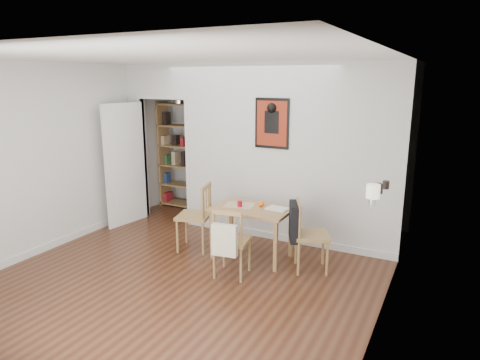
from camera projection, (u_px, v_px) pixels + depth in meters
The scene contains 15 objects.
ground at pixel (201, 267), 5.53m from camera, with size 5.20×5.20×0.00m, color #4C2C18.
room_shell at pixel (253, 153), 6.34m from camera, with size 5.20×5.20×5.20m.
dining_table at pixel (252, 214), 5.70m from camera, with size 1.03×0.66×0.70m.
chair_left at pixel (194, 217), 6.01m from camera, with size 0.59×0.59×0.96m.
chair_right at pixel (310, 235), 5.35m from camera, with size 0.64×0.60×0.91m.
chair_front at pixel (232, 241), 5.20m from camera, with size 0.50×0.55×0.88m.
bookshelf at pixel (181, 156), 7.98m from camera, with size 0.82×0.33×1.96m.
fireplace at pixel (380, 245), 4.64m from camera, with size 0.45×1.25×1.16m.
red_glass at pixel (240, 204), 5.71m from camera, with size 0.06×0.06×0.08m, color maroon.
orange_fruit at pixel (261, 204), 5.72m from camera, with size 0.08×0.08×0.08m, color #FF5F0D.
placemat at pixel (239, 205), 5.79m from camera, with size 0.39×0.29×0.00m, color beige.
notebook at pixel (277, 209), 5.62m from camera, with size 0.28×0.20×0.01m, color silver.
mantel_lamp at pixel (373, 193), 4.17m from camera, with size 0.13×0.13×0.21m.
ceramic_jar_a at pixel (379, 188), 4.64m from camera, with size 0.09×0.09×0.11m, color black.
ceramic_jar_b at pixel (386, 185), 4.83m from camera, with size 0.07×0.07×0.09m, color black.
Camera 1 is at (2.78, -4.32, 2.38)m, focal length 32.00 mm.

